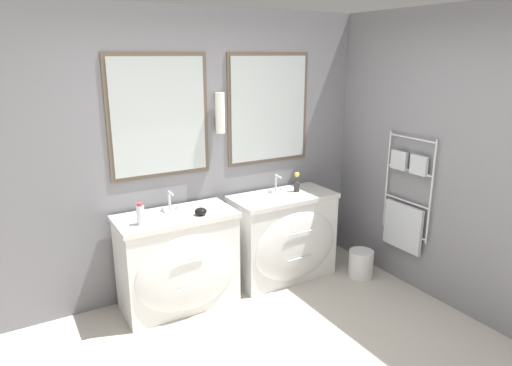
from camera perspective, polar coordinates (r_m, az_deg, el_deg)
The scene contains 10 objects.
wall_back at distance 4.26m, azimuth -8.29°, elevation 3.75°, with size 5.26×0.17×2.60m.
wall_right at distance 4.52m, azimuth 19.41°, elevation 3.34°, with size 0.13×3.72×2.60m.
vanity_left at distance 4.13m, azimuth -9.60°, elevation -9.58°, with size 1.03×0.57×0.87m.
vanity_right at distance 4.60m, azimuth 3.55°, elevation -6.67°, with size 1.03×0.57×0.87m.
faucet_left at distance 4.08m, azimuth -10.72°, elevation -2.27°, with size 0.17×0.11×0.18m.
faucet_right at distance 4.55m, azimuth 2.56°, elevation -0.10°, with size 0.17×0.11×0.18m.
toiletry_bottle at distance 3.80m, azimuth -14.25°, elevation -3.83°, with size 0.07×0.07×0.18m.
amenity_bowl at distance 3.94m, azimuth -6.92°, elevation -3.53°, with size 0.11×0.11×0.06m.
flower_vase at distance 4.57m, azimuth 5.12°, elevation -0.02°, with size 0.06×0.06×0.20m.
waste_bin at distance 4.83m, azimuth 12.98°, elevation -9.74°, with size 0.25×0.25×0.28m.
Camera 1 is at (-1.53, -2.02, 2.20)m, focal length 32.00 mm.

